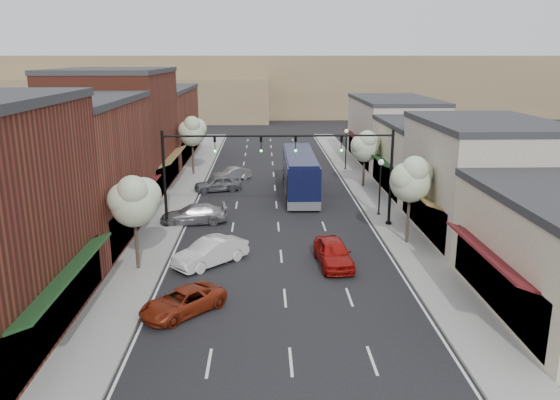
{
  "coord_description": "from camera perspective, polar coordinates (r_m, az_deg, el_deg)",
  "views": [
    {
      "loc": [
        -1.04,
        -29.57,
        11.95
      ],
      "look_at": [
        0.09,
        7.26,
        2.2
      ],
      "focal_mm": 35.0,
      "sensor_mm": 36.0,
      "label": 1
    }
  ],
  "objects": [
    {
      "name": "parked_car_d",
      "position": [
        49.9,
        -6.53,
        1.73
      ],
      "size": [
        4.57,
        2.82,
        1.45
      ],
      "primitive_type": "imported",
      "rotation": [
        0.0,
        0.0,
        -1.29
      ],
      "color": "#575B5F",
      "rests_on": "ground"
    },
    {
      "name": "hill_far",
      "position": [
        119.72,
        -1.29,
        11.97
      ],
      "size": [
        120.0,
        30.0,
        12.0
      ],
      "primitive_type": "cube",
      "color": "#7A6647",
      "rests_on": "ground"
    },
    {
      "name": "lamp_post_near",
      "position": [
        41.99,
        10.44,
        2.28
      ],
      "size": [
        0.44,
        0.44,
        4.44
      ],
      "color": "black",
      "rests_on": "ground"
    },
    {
      "name": "sidewalk_left",
      "position": [
        50.06,
        -10.17,
        0.86
      ],
      "size": [
        2.8,
        73.0,
        0.15
      ],
      "primitive_type": "cube",
      "color": "gray",
      "rests_on": "ground"
    },
    {
      "name": "tree_left_far",
      "position": [
        56.46,
        -9.16,
        7.16
      ],
      "size": [
        2.85,
        2.65,
        6.13
      ],
      "color": "#47382B",
      "rests_on": "ground"
    },
    {
      "name": "parked_car_e",
      "position": [
        54.22,
        -5.07,
        2.72
      ],
      "size": [
        3.94,
        3.32,
        1.27
      ],
      "primitive_type": "imported",
      "rotation": [
        0.0,
        0.0,
        -0.96
      ],
      "color": "gray",
      "rests_on": "ground"
    },
    {
      "name": "sidewalk_right",
      "position": [
        50.4,
        9.09,
        1.01
      ],
      "size": [
        2.8,
        73.0,
        0.15
      ],
      "primitive_type": "cube",
      "color": "gray",
      "rests_on": "ground"
    },
    {
      "name": "red_hatchback",
      "position": [
        32.27,
        5.59,
        -5.49
      ],
      "size": [
        2.23,
        4.74,
        1.57
      ],
      "primitive_type": "imported",
      "rotation": [
        0.0,
        0.0,
        0.08
      ],
      "color": "#9B0F0B",
      "rests_on": "ground"
    },
    {
      "name": "signal_mast_right",
      "position": [
        38.85,
        8.16,
        3.8
      ],
      "size": [
        8.22,
        0.46,
        7.0
      ],
      "color": "black",
      "rests_on": "ground"
    },
    {
      "name": "bldg_right_midnear",
      "position": [
        39.34,
        20.33,
        2.09
      ],
      "size": [
        9.14,
        12.1,
        7.9
      ],
      "color": "#C0B4A4",
      "rests_on": "ground"
    },
    {
      "name": "ground",
      "position": [
        31.91,
        0.24,
        -7.17
      ],
      "size": [
        160.0,
        160.0,
        0.0
      ],
      "primitive_type": "plane",
      "color": "black",
      "rests_on": "ground"
    },
    {
      "name": "bldg_left_midfar",
      "position": [
        51.71,
        -16.66,
        6.93
      ],
      "size": [
        10.14,
        14.1,
        10.9
      ],
      "color": "maroon",
      "rests_on": "ground"
    },
    {
      "name": "bldg_left_far",
      "position": [
        67.33,
        -13.16,
        7.79
      ],
      "size": [
        10.14,
        18.1,
        8.4
      ],
      "color": "brown",
      "rests_on": "ground"
    },
    {
      "name": "bldg_left_midnear",
      "position": [
        38.63,
        -21.72,
        2.88
      ],
      "size": [
        10.14,
        14.1,
        9.4
      ],
      "color": "brown",
      "rests_on": "ground"
    },
    {
      "name": "curb_left",
      "position": [
        49.87,
        -8.58,
        0.88
      ],
      "size": [
        0.25,
        73.0,
        0.17
      ],
      "primitive_type": "cube",
      "color": "gray",
      "rests_on": "ground"
    },
    {
      "name": "coach_bus",
      "position": [
        48.21,
        2.08,
        2.82
      ],
      "size": [
        2.75,
        12.13,
        3.7
      ],
      "rotation": [
        0.0,
        0.0,
        -0.01
      ],
      "color": "black",
      "rests_on": "ground"
    },
    {
      "name": "parked_car_b",
      "position": [
        32.49,
        -7.27,
        -5.42
      ],
      "size": [
        4.52,
        4.46,
        1.55
      ],
      "primitive_type": "imported",
      "rotation": [
        0.0,
        0.0,
        -0.8
      ],
      "color": "silver",
      "rests_on": "ground"
    },
    {
      "name": "parked_car_a",
      "position": [
        26.87,
        -10.14,
        -10.42
      ],
      "size": [
        4.44,
        4.45,
        1.2
      ],
      "primitive_type": "imported",
      "rotation": [
        0.0,
        0.0,
        -0.78
      ],
      "color": "maroon",
      "rests_on": "ground"
    },
    {
      "name": "curb_right",
      "position": [
        50.16,
        7.51,
        1.0
      ],
      "size": [
        0.25,
        73.0,
        0.17
      ],
      "primitive_type": "cube",
      "color": "gray",
      "rests_on": "ground"
    },
    {
      "name": "bldg_right_far",
      "position": [
        63.85,
        11.7,
        7.06
      ],
      "size": [
        9.14,
        16.1,
        7.4
      ],
      "color": "#C0B4A4",
      "rests_on": "ground"
    },
    {
      "name": "parked_car_c",
      "position": [
        40.52,
        -9.01,
        -1.47
      ],
      "size": [
        5.11,
        2.63,
        1.42
      ],
      "primitive_type": "imported",
      "rotation": [
        0.0,
        0.0,
        -1.44
      ],
      "color": "gray",
      "rests_on": "ground"
    },
    {
      "name": "tree_left_near",
      "position": [
        31.35,
        -15.01,
        0.03
      ],
      "size": [
        2.85,
        2.65,
        5.69
      ],
      "color": "#47382B",
      "rests_on": "ground"
    },
    {
      "name": "signal_mast_left",
      "position": [
        38.55,
        -8.57,
        3.7
      ],
      "size": [
        8.22,
        0.46,
        7.0
      ],
      "color": "black",
      "rests_on": "ground"
    },
    {
      "name": "bldg_right_midfar",
      "position": [
        50.57,
        15.26,
        4.3
      ],
      "size": [
        9.14,
        12.1,
        6.4
      ],
      "color": "beige",
      "rests_on": "ground"
    },
    {
      "name": "lamp_post_far",
      "position": [
        58.93,
        6.92,
        5.98
      ],
      "size": [
        0.44,
        0.44,
        4.44
      ],
      "color": "black",
      "rests_on": "ground"
    },
    {
      "name": "tree_right_near",
      "position": [
        35.6,
        13.58,
        2.24
      ],
      "size": [
        2.85,
        2.65,
        5.95
      ],
      "color": "#47382B",
      "rests_on": "ground"
    },
    {
      "name": "tree_right_far",
      "position": [
        51.02,
        8.91,
        5.67
      ],
      "size": [
        2.85,
        2.65,
        5.43
      ],
      "color": "#47382B",
      "rests_on": "ground"
    },
    {
      "name": "hill_near",
      "position": [
        110.49,
        -14.52,
        10.24
      ],
      "size": [
        50.0,
        20.0,
        8.0
      ],
      "primitive_type": "cube",
      "color": "#7A6647",
      "rests_on": "ground"
    }
  ]
}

